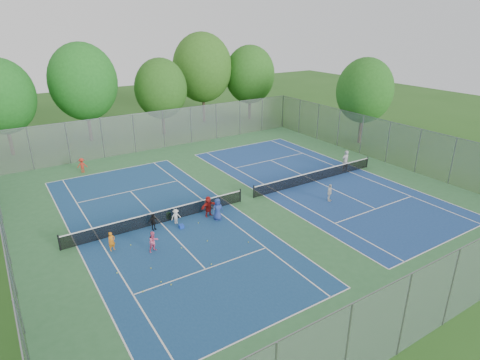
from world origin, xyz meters
name	(u,v)px	position (x,y,z in m)	size (l,w,h in m)	color
ground	(247,200)	(0.00, 0.00, 0.00)	(120.00, 120.00, 0.00)	#25531A
court_pad	(247,200)	(0.00, 0.00, 0.01)	(32.00, 32.00, 0.01)	#326A3A
court_left	(161,223)	(-7.00, 0.00, 0.02)	(10.97, 23.77, 0.01)	navy
court_right	(315,181)	(7.00, 0.00, 0.02)	(10.97, 23.77, 0.01)	navy
net_left	(161,217)	(-7.00, 0.00, 0.46)	(12.87, 0.10, 0.91)	black
net_right	(316,176)	(7.00, 0.00, 0.46)	(12.87, 0.10, 0.91)	black
fence_north	(164,129)	(0.00, 16.00, 2.00)	(32.00, 0.10, 4.00)	gray
fence_south	(451,288)	(0.00, -16.00, 2.00)	(32.00, 0.10, 4.00)	gray
fence_west	(4,233)	(-16.00, 0.00, 2.00)	(32.00, 0.10, 4.00)	gray
fence_east	(388,142)	(16.00, 0.00, 2.00)	(32.00, 0.10, 4.00)	gray
tree_nw	(0,97)	(-14.00, 22.00, 5.89)	(6.40, 6.40, 9.58)	#443326
tree_nl	(83,82)	(-6.00, 23.00, 6.54)	(7.20, 7.20, 10.69)	#443326
tree_nc	(161,89)	(2.00, 21.00, 5.39)	(6.00, 6.00, 8.85)	#443326
tree_nr	(202,68)	(9.00, 24.00, 7.04)	(7.60, 7.60, 11.42)	#443326
tree_ne	(250,75)	(15.00, 22.00, 5.97)	(6.60, 6.60, 9.77)	#443326
tree_side_e	(365,91)	(19.00, 6.00, 5.74)	(6.00, 6.00, 9.20)	#443326
ball_crate	(181,226)	(-6.12, -1.37, 0.13)	(0.30, 0.30, 0.26)	blue
ball_hopper	(169,216)	(-6.30, 0.32, 0.24)	(0.24, 0.24, 0.48)	#24853B
student_a	(112,241)	(-10.75, -1.66, 0.61)	(0.45, 0.29, 1.22)	orange
student_b	(154,242)	(-8.68, -3.08, 0.65)	(0.64, 0.50, 1.31)	#EA5B88
student_c	(176,217)	(-6.14, -0.60, 0.53)	(0.69, 0.40, 1.07)	silver
student_d	(153,222)	(-7.74, -0.60, 0.58)	(0.68, 0.28, 1.16)	black
student_e	(218,209)	(-3.49, -1.60, 0.78)	(0.77, 0.50, 1.57)	navy
student_f	(209,206)	(-3.76, -0.80, 0.75)	(1.38, 0.44, 1.49)	red
child_far_baseline	(82,165)	(-9.19, 12.90, 0.67)	(0.87, 0.50, 1.34)	red
instructor	(345,161)	(10.89, 0.42, 0.98)	(0.71, 0.47, 1.96)	#98989A
teen_court_b	(330,193)	(5.12, -3.54, 0.68)	(0.80, 0.33, 1.37)	silver
tennis_ball_0	(207,241)	(-5.50, -3.81, 0.03)	(0.07, 0.07, 0.07)	#C6DA32
tennis_ball_1	(131,245)	(-9.68, -1.73, 0.03)	(0.07, 0.07, 0.07)	#B5D732
tennis_ball_2	(143,292)	(-10.62, -6.46, 0.03)	(0.07, 0.07, 0.07)	#D1E635
tennis_ball_3	(198,223)	(-4.88, -1.40, 0.03)	(0.07, 0.07, 0.07)	#C0D531
tennis_ball_4	(182,248)	(-7.20, -3.71, 0.03)	(0.07, 0.07, 0.07)	#B3D030
tennis_ball_5	(151,268)	(-9.53, -4.72, 0.03)	(0.07, 0.07, 0.07)	yellow
tennis_ball_6	(117,273)	(-11.24, -4.15, 0.03)	(0.07, 0.07, 0.07)	#C5EC36
tennis_ball_7	(171,285)	(-9.19, -6.70, 0.03)	(0.07, 0.07, 0.07)	gold
tennis_ball_8	(161,282)	(-9.53, -6.19, 0.03)	(0.07, 0.07, 0.07)	gold
tennis_ball_9	(211,264)	(-6.52, -6.18, 0.03)	(0.07, 0.07, 0.07)	#DBEA36
tennis_ball_10	(248,242)	(-3.43, -5.32, 0.03)	(0.07, 0.07, 0.07)	gold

